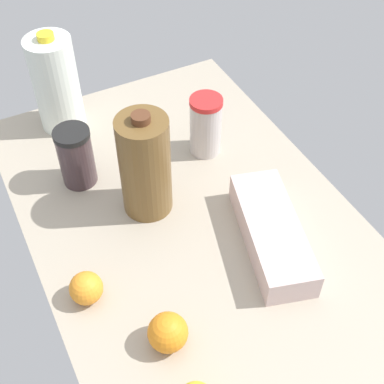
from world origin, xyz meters
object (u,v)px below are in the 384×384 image
tumbler_cup (206,125)px  orange_far_back (168,332)px  orange_near_front (86,288)px  shaker_bottle (76,157)px  egg_carton (272,233)px  milk_jug (56,84)px  chocolate_milk_jug (145,166)px

tumbler_cup → orange_far_back: tumbler_cup is taller
orange_near_front → shaker_bottle: bearing=-16.3°
egg_carton → orange_far_back: bearing=126.7°
shaker_bottle → milk_jug: milk_jug is taller
chocolate_milk_jug → tumbler_cup: chocolate_milk_jug is taller
shaker_bottle → milk_jug: size_ratio=0.56×
shaker_bottle → chocolate_milk_jug: 20.94cm
milk_jug → tumbler_cup: bearing=-132.6°
shaker_bottle → orange_far_back: (-52.44, -0.68, -4.12)cm
shaker_bottle → tumbler_cup: (-4.47, -34.54, 0.39)cm
chocolate_milk_jug → milk_jug: bearing=12.4°
shaker_bottle → chocolate_milk_jug: bearing=-142.8°
tumbler_cup → milk_jug: size_ratio=0.59×
tumbler_cup → orange_near_front: tumbler_cup is taller
orange_far_back → chocolate_milk_jug: bearing=-17.7°
egg_carton → milk_jug: bearing=40.6°
shaker_bottle → orange_near_front: size_ratio=2.25×
milk_jug → orange_far_back: 77.34cm
chocolate_milk_jug → milk_jug: 41.36cm
egg_carton → orange_near_front: same height
tumbler_cup → milk_jug: milk_jug is taller
milk_jug → egg_carton: bearing=-155.3°
shaker_bottle → orange_far_back: 52.60cm
shaker_bottle → tumbler_cup: tumbler_cup is taller
chocolate_milk_jug → tumbler_cup: size_ratio=1.67×
tumbler_cup → milk_jug: bearing=47.4°
orange_far_back → orange_near_front: 20.58cm
shaker_bottle → tumbler_cup: size_ratio=0.95×
egg_carton → chocolate_milk_jug: bearing=56.6°
milk_jug → egg_carton: size_ratio=0.88×
chocolate_milk_jug → shaker_bottle: bearing=37.2°
shaker_bottle → orange_far_back: shaker_bottle is taller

